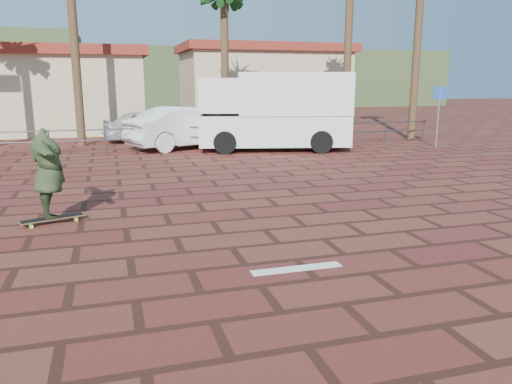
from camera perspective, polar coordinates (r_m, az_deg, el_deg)
The scene contains 12 objects.
ground at distance 8.43m, azimuth -2.76°, elevation -6.40°, with size 120.00×120.00×0.00m, color brown.
paint_stripe at distance 7.55m, azimuth 4.67°, elevation -8.71°, with size 1.40×0.22×0.01m, color white.
guardrail at distance 19.95m, azimuth -11.07°, elevation 6.41°, with size 24.06×0.06×1.00m.
building_west at distance 30.04m, azimuth -24.82°, elevation 10.56°, with size 12.60×7.60×4.50m.
building_east at distance 33.25m, azimuth 0.81°, elevation 12.22°, with size 10.60×6.60×5.00m.
hill_front at distance 57.78m, azimuth -14.98°, elevation 12.41°, with size 70.00×18.00×6.00m, color #384C28.
longboard at distance 10.58m, azimuth -22.24°, elevation -2.84°, with size 1.23×0.65×0.12m.
skateboarder at distance 10.39m, azimuth -22.65°, elevation 1.96°, with size 2.16×0.59×1.76m, color #2D3B1F.
campervan at distance 20.34m, azimuth 2.19°, elevation 9.39°, with size 6.33×3.78×3.07m.
car_silver at distance 23.91m, azimuth -11.99°, elevation 7.46°, with size 1.71×4.24×1.45m, color silver.
car_white at distance 21.09m, azimuth -7.67°, elevation 7.34°, with size 1.82×5.22×1.72m, color white.
street_sign at distance 22.27m, azimuth 20.18°, elevation 9.29°, with size 0.50×0.20×2.52m.
Camera 1 is at (-1.87, -7.75, 2.74)m, focal length 35.00 mm.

